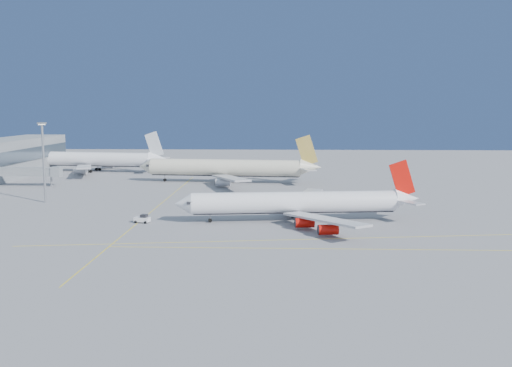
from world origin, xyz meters
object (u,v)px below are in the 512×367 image
object	(u,v)px
airliner_etihad	(229,168)
airliner_third	(94,159)
airliner_virgin	(300,203)
light_mast	(43,156)
pushback_tug	(142,219)

from	to	relation	value
airliner_etihad	airliner_third	bearing A→B (deg)	156.68
airliner_virgin	airliner_third	world-z (taller)	airliner_third
airliner_third	light_mast	xyz separation A→B (m)	(11.38, -80.25, 8.45)
airliner_virgin	airliner_etihad	size ratio (longest dim) A/B	0.88
airliner_etihad	airliner_third	distance (m)	70.10
pushback_tug	light_mast	world-z (taller)	light_mast
airliner_virgin	light_mast	world-z (taller)	light_mast
light_mast	airliner_third	bearing A→B (deg)	98.07
airliner_virgin	pushback_tug	size ratio (longest dim) A/B	15.27
airliner_third	light_mast	distance (m)	81.49
airliner_virgin	airliner_third	distance (m)	134.82
airliner_virgin	pushback_tug	bearing A→B (deg)	178.56
airliner_virgin	light_mast	xyz separation A→B (m)	(-73.37, 24.60, 9.29)
airliner_virgin	airliner_third	bearing A→B (deg)	121.92
airliner_etihad	pushback_tug	distance (m)	76.14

